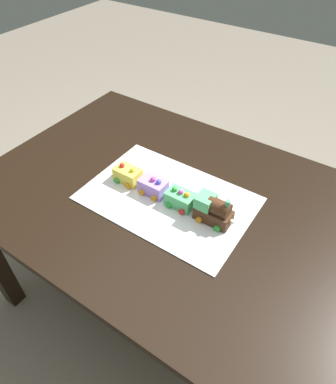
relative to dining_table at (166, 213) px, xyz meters
name	(u,v)px	position (x,y,z in m)	size (l,w,h in m)	color
ground_plane	(167,297)	(0.00, 0.00, -0.63)	(8.00, 8.00, 0.00)	gray
dining_table	(166,213)	(0.00, 0.00, 0.00)	(1.40, 1.00, 0.74)	black
cake_board	(168,198)	(-0.02, 0.02, 0.11)	(0.60, 0.40, 0.00)	silver
cake_locomotive	(213,210)	(-0.21, 0.02, 0.16)	(0.14, 0.08, 0.12)	#472816
cake_car_caboose_mint_green	(181,199)	(-0.08, 0.02, 0.14)	(0.10, 0.08, 0.07)	#59CC7A
cake_car_gondola_lavender	(153,186)	(0.04, 0.02, 0.14)	(0.10, 0.08, 0.07)	#AD84E0
cake_car_flatbed_lemon	(128,175)	(0.16, 0.02, 0.14)	(0.10, 0.08, 0.07)	#F4E04C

